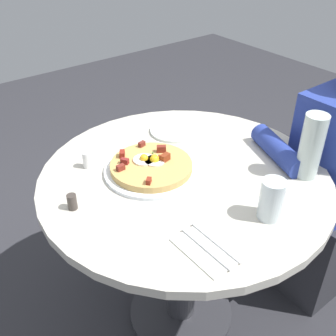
{
  "coord_description": "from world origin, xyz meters",
  "views": [
    {
      "loc": [
        0.7,
        0.81,
        1.46
      ],
      "look_at": [
        0.04,
        -0.04,
        0.74
      ],
      "focal_mm": 42.98,
      "sensor_mm": 36.0,
      "label": 1
    }
  ],
  "objects_px": {
    "knife": "(216,242)",
    "dining_table": "(184,214)",
    "person_seated": "(331,191)",
    "water_glass": "(272,200)",
    "water_bottle": "(311,146)",
    "pepper_shaker": "(72,202)",
    "breakfast_pizza": "(151,165)",
    "fork": "(206,248)",
    "pizza_plate": "(151,170)",
    "salt_shaker": "(87,160)",
    "bread_plate": "(174,131)"
  },
  "relations": [
    {
      "from": "breakfast_pizza",
      "to": "pizza_plate",
      "type": "bearing_deg",
      "value": 84.93
    },
    {
      "from": "fork",
      "to": "water_glass",
      "type": "xyz_separation_m",
      "value": [
        -0.23,
        0.01,
        0.05
      ]
    },
    {
      "from": "salt_shaker",
      "to": "pepper_shaker",
      "type": "bearing_deg",
      "value": 50.26
    },
    {
      "from": "person_seated",
      "to": "salt_shaker",
      "type": "bearing_deg",
      "value": -28.91
    },
    {
      "from": "dining_table",
      "to": "fork",
      "type": "bearing_deg",
      "value": 59.35
    },
    {
      "from": "dining_table",
      "to": "breakfast_pizza",
      "type": "bearing_deg",
      "value": -45.46
    },
    {
      "from": "pizza_plate",
      "to": "breakfast_pizza",
      "type": "relative_size",
      "value": 1.16
    },
    {
      "from": "person_seated",
      "to": "pepper_shaker",
      "type": "height_order",
      "value": "person_seated"
    },
    {
      "from": "fork",
      "to": "water_glass",
      "type": "bearing_deg",
      "value": 86.87
    },
    {
      "from": "breakfast_pizza",
      "to": "fork",
      "type": "relative_size",
      "value": 1.48
    },
    {
      "from": "breakfast_pizza",
      "to": "salt_shaker",
      "type": "height_order",
      "value": "breakfast_pizza"
    },
    {
      "from": "person_seated",
      "to": "breakfast_pizza",
      "type": "height_order",
      "value": "person_seated"
    },
    {
      "from": "dining_table",
      "to": "knife",
      "type": "bearing_deg",
      "value": 64.83
    },
    {
      "from": "knife",
      "to": "dining_table",
      "type": "bearing_deg",
      "value": 154.73
    },
    {
      "from": "pepper_shaker",
      "to": "water_bottle",
      "type": "bearing_deg",
      "value": 155.37
    },
    {
      "from": "pizza_plate",
      "to": "water_glass",
      "type": "height_order",
      "value": "water_glass"
    },
    {
      "from": "pizza_plate",
      "to": "water_glass",
      "type": "relative_size",
      "value": 2.53
    },
    {
      "from": "bread_plate",
      "to": "knife",
      "type": "bearing_deg",
      "value": 61.77
    },
    {
      "from": "breakfast_pizza",
      "to": "water_bottle",
      "type": "height_order",
      "value": "water_bottle"
    },
    {
      "from": "knife",
      "to": "salt_shaker",
      "type": "height_order",
      "value": "salt_shaker"
    },
    {
      "from": "fork",
      "to": "dining_table",
      "type": "bearing_deg",
      "value": 149.25
    },
    {
      "from": "pizza_plate",
      "to": "bread_plate",
      "type": "bearing_deg",
      "value": -143.73
    },
    {
      "from": "fork",
      "to": "pepper_shaker",
      "type": "bearing_deg",
      "value": -152.02
    },
    {
      "from": "person_seated",
      "to": "water_glass",
      "type": "distance_m",
      "value": 0.59
    },
    {
      "from": "knife",
      "to": "pepper_shaker",
      "type": "relative_size",
      "value": 3.8
    },
    {
      "from": "person_seated",
      "to": "fork",
      "type": "xyz_separation_m",
      "value": [
        0.75,
        0.08,
        0.22
      ]
    },
    {
      "from": "fork",
      "to": "water_bottle",
      "type": "distance_m",
      "value": 0.49
    },
    {
      "from": "salt_shaker",
      "to": "person_seated",
      "type": "bearing_deg",
      "value": 151.09
    },
    {
      "from": "water_bottle",
      "to": "pepper_shaker",
      "type": "relative_size",
      "value": 4.54
    },
    {
      "from": "pizza_plate",
      "to": "fork",
      "type": "height_order",
      "value": "pizza_plate"
    },
    {
      "from": "pizza_plate",
      "to": "salt_shaker",
      "type": "relative_size",
      "value": 5.47
    },
    {
      "from": "water_glass",
      "to": "knife",
      "type": "bearing_deg",
      "value": -3.62
    },
    {
      "from": "dining_table",
      "to": "water_bottle",
      "type": "xyz_separation_m",
      "value": [
        -0.3,
        0.24,
        0.28
      ]
    },
    {
      "from": "breakfast_pizza",
      "to": "pepper_shaker",
      "type": "bearing_deg",
      "value": 2.61
    },
    {
      "from": "dining_table",
      "to": "water_bottle",
      "type": "relative_size",
      "value": 4.39
    },
    {
      "from": "fork",
      "to": "person_seated",
      "type": "bearing_deg",
      "value": 95.99
    },
    {
      "from": "fork",
      "to": "water_glass",
      "type": "relative_size",
      "value": 1.48
    },
    {
      "from": "fork",
      "to": "water_bottle",
      "type": "xyz_separation_m",
      "value": [
        -0.48,
        -0.05,
        0.1
      ]
    },
    {
      "from": "dining_table",
      "to": "pepper_shaker",
      "type": "relative_size",
      "value": 19.93
    },
    {
      "from": "breakfast_pizza",
      "to": "knife",
      "type": "height_order",
      "value": "breakfast_pizza"
    },
    {
      "from": "bread_plate",
      "to": "water_bottle",
      "type": "height_order",
      "value": "water_bottle"
    },
    {
      "from": "water_glass",
      "to": "pizza_plate",
      "type": "bearing_deg",
      "value": -71.14
    },
    {
      "from": "water_glass",
      "to": "water_bottle",
      "type": "xyz_separation_m",
      "value": [
        -0.25,
        -0.06,
        0.05
      ]
    },
    {
      "from": "water_glass",
      "to": "water_bottle",
      "type": "relative_size",
      "value": 0.57
    },
    {
      "from": "breakfast_pizza",
      "to": "knife",
      "type": "distance_m",
      "value": 0.38
    },
    {
      "from": "water_bottle",
      "to": "bread_plate",
      "type": "bearing_deg",
      "value": -72.48
    },
    {
      "from": "pizza_plate",
      "to": "fork",
      "type": "xyz_separation_m",
      "value": [
        0.1,
        0.37,
        0.0
      ]
    },
    {
      "from": "knife",
      "to": "breakfast_pizza",
      "type": "bearing_deg",
      "value": 170.69
    },
    {
      "from": "fork",
      "to": "knife",
      "type": "bearing_deg",
      "value": 90.0
    },
    {
      "from": "bread_plate",
      "to": "pepper_shaker",
      "type": "relative_size",
      "value": 3.88
    }
  ]
}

